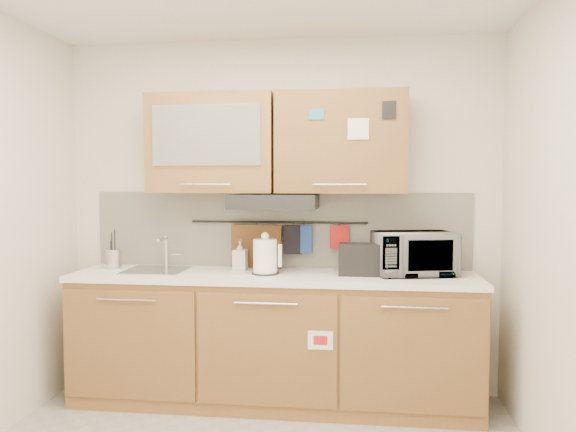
# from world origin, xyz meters

# --- Properties ---
(wall_back) EXTENTS (3.20, 0.00, 3.20)m
(wall_back) POSITION_xyz_m (0.00, 1.50, 1.30)
(wall_back) COLOR silver
(wall_back) RESTS_ON ground
(base_cabinet) EXTENTS (2.80, 0.64, 0.88)m
(base_cabinet) POSITION_xyz_m (0.00, 1.19, 0.41)
(base_cabinet) COLOR #956134
(base_cabinet) RESTS_ON floor
(countertop) EXTENTS (2.82, 0.62, 0.04)m
(countertop) POSITION_xyz_m (0.00, 1.19, 0.90)
(countertop) COLOR white
(countertop) RESTS_ON base_cabinet
(backsplash) EXTENTS (2.80, 0.02, 0.56)m
(backsplash) POSITION_xyz_m (0.00, 1.49, 1.20)
(backsplash) COLOR silver
(backsplash) RESTS_ON countertop
(upper_cabinets) EXTENTS (1.82, 0.37, 0.70)m
(upper_cabinets) POSITION_xyz_m (-0.00, 1.32, 1.83)
(upper_cabinets) COLOR #956134
(upper_cabinets) RESTS_ON wall_back
(range_hood) EXTENTS (0.60, 0.46, 0.10)m
(range_hood) POSITION_xyz_m (0.00, 1.25, 1.42)
(range_hood) COLOR black
(range_hood) RESTS_ON upper_cabinets
(sink) EXTENTS (0.42, 0.40, 0.26)m
(sink) POSITION_xyz_m (-0.85, 1.21, 0.92)
(sink) COLOR silver
(sink) RESTS_ON countertop
(utensil_rail) EXTENTS (1.30, 0.02, 0.02)m
(utensil_rail) POSITION_xyz_m (0.00, 1.45, 1.26)
(utensil_rail) COLOR black
(utensil_rail) RESTS_ON backsplash
(utensil_crock) EXTENTS (0.13, 0.13, 0.29)m
(utensil_crock) POSITION_xyz_m (-1.20, 1.26, 0.99)
(utensil_crock) COLOR silver
(utensil_crock) RESTS_ON countertop
(kettle) EXTENTS (0.21, 0.19, 0.29)m
(kettle) POSITION_xyz_m (-0.05, 1.16, 1.04)
(kettle) COLOR white
(kettle) RESTS_ON countertop
(toaster) EXTENTS (0.29, 0.17, 0.22)m
(toaster) POSITION_xyz_m (0.60, 1.20, 1.03)
(toaster) COLOR black
(toaster) RESTS_ON countertop
(microwave) EXTENTS (0.60, 0.47, 0.29)m
(microwave) POSITION_xyz_m (0.96, 1.26, 1.07)
(microwave) COLOR #999999
(microwave) RESTS_ON countertop
(soap_bottle) EXTENTS (0.10, 0.10, 0.22)m
(soap_bottle) POSITION_xyz_m (-0.27, 1.34, 1.03)
(soap_bottle) COLOR #999999
(soap_bottle) RESTS_ON countertop
(cutting_board) EXTENTS (0.38, 0.07, 0.47)m
(cutting_board) POSITION_xyz_m (-0.16, 1.44, 1.00)
(cutting_board) COLOR brown
(cutting_board) RESTS_ON utensil_rail
(oven_mitt) EXTENTS (0.12, 0.04, 0.21)m
(oven_mitt) POSITION_xyz_m (0.19, 1.44, 1.14)
(oven_mitt) COLOR #21439A
(oven_mitt) RESTS_ON utensil_rail
(dark_pouch) EXTENTS (0.14, 0.05, 0.21)m
(dark_pouch) POSITION_xyz_m (0.11, 1.44, 1.13)
(dark_pouch) COLOR black
(dark_pouch) RESTS_ON utensil_rail
(pot_holder) EXTENTS (0.14, 0.05, 0.16)m
(pot_holder) POSITION_xyz_m (0.45, 1.44, 1.16)
(pot_holder) COLOR #B21B17
(pot_holder) RESTS_ON utensil_rail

